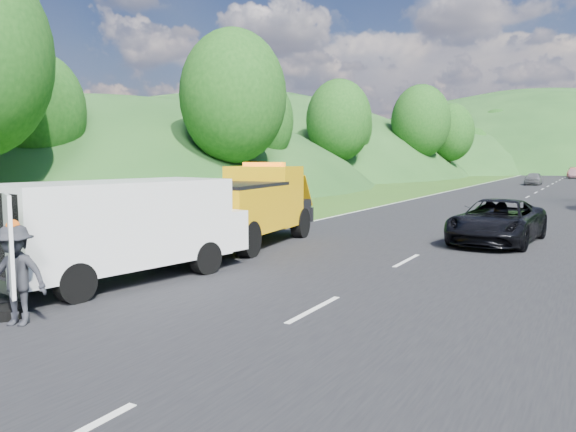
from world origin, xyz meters
The scene contains 14 objects.
ground centered at (0.00, 0.00, 0.00)m, with size 320.00×320.00×0.00m, color #38661E.
road_surface centered at (3.00, 40.00, 0.01)m, with size 14.00×200.00×0.02m, color black.
tree_line_left centered at (-19.00, 60.00, 0.00)m, with size 14.00×140.00×14.00m, color #27591A, non-canonical shape.
tow_truck centered at (-2.67, 4.37, 1.38)m, with size 3.24×6.83×2.83m.
white_van centered at (-2.19, -1.89, 1.38)m, with size 4.02×7.25×2.44m.
woman centered at (-2.75, 0.53, 0.00)m, with size 0.59×0.43×1.63m, color white.
child centered at (-2.95, -0.54, 0.00)m, with size 0.47×0.37×0.97m, color tan.
worker centered at (-1.17, -5.51, 0.00)m, with size 1.17×0.67×1.81m, color black.
suitcase centered at (-4.92, -0.27, 0.27)m, with size 0.33×0.19×0.54m, color #4E483A.
spare_tire centered at (-1.81, -5.32, 0.00)m, with size 0.74×0.74×0.20m, color black.
passing_suv centered at (4.72, 8.87, 0.00)m, with size 2.53×5.48×1.52m, color black.
dist_car_a centered at (1.38, 54.19, 0.00)m, with size 1.61×4.00×1.36m, color #4A4B4F.
dist_car_b centered at (4.45, 76.90, 0.00)m, with size 1.38×3.96×1.31m, color brown.
dist_car_c centered at (4.13, 84.97, 0.00)m, with size 2.05×5.03×1.46m, color #A76153.
Camera 1 is at (7.83, -11.67, 3.01)m, focal length 35.00 mm.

